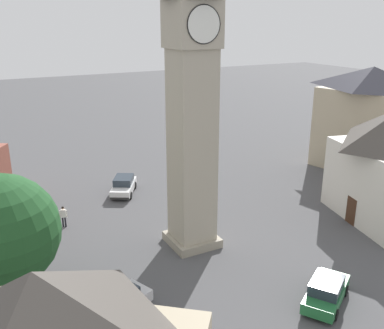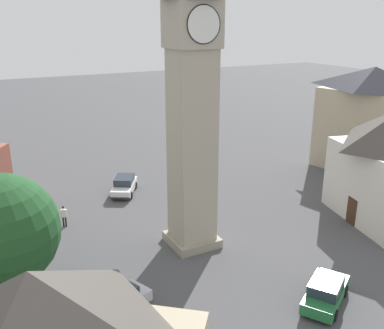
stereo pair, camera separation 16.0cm
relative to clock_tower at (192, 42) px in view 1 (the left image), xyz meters
The scene contains 8 objects.
ground_plane 13.67m from the clock_tower, 96.66° to the right, with size 200.00×200.00×0.00m, color #4C4C4F.
clock_tower is the anchor object (origin of this frame).
car_blue_kerb 15.67m from the clock_tower, 145.32° to the right, with size 4.46×3.12×1.53m.
car_silver_kerb 17.04m from the clock_tower, 95.63° to the left, with size 3.52×4.42×1.53m.
car_red_corner 16.36m from the clock_tower, 70.64° to the right, with size 4.40×3.61×1.53m.
pedestrian 16.13m from the clock_tower, 137.38° to the left, with size 0.54×0.32×1.69m.
tree 15.27m from the clock_tower, behind, with size 6.20×6.20×7.53m.
building_terrace_right 24.98m from the clock_tower, 13.45° to the left, with size 7.51×11.09×10.62m.
Camera 1 is at (-12.82, -24.10, 14.98)m, focal length 40.74 mm.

